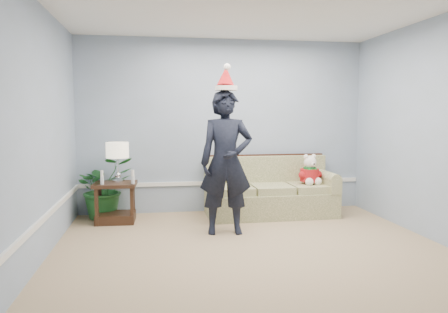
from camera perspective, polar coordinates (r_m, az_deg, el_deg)
name	(u,v)px	position (r m, az deg, el deg)	size (l,w,h in m)	color
room_shell	(263,133)	(4.44, 5.07, 3.14)	(4.54, 5.04, 2.74)	tan
wainscot_trim	(148,201)	(5.58, -9.94, -5.75)	(4.49, 4.99, 0.06)	white
sofa	(269,194)	(6.73, 5.96, -4.89)	(1.93, 0.85, 0.90)	#53602D
side_table	(116,207)	(6.43, -13.97, -6.40)	(0.61, 0.52, 0.57)	#3C2416
table_lamp	(117,152)	(6.37, -13.76, 0.60)	(0.32, 0.32, 0.57)	silver
candle_pair	(117,178)	(6.23, -13.74, -2.70)	(0.47, 0.05, 0.19)	silver
houseplant	(104,187)	(6.70, -15.38, -3.92)	(0.82, 0.71, 0.91)	#215F28
man	(226,162)	(5.58, 0.27, -0.77)	(0.67, 0.44, 1.84)	black
santa_hat	(226,79)	(5.58, 0.25, 10.09)	(0.35, 0.38, 0.34)	white
teddy_bear	(310,173)	(6.77, 11.14, -2.16)	(0.33, 0.35, 0.47)	white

